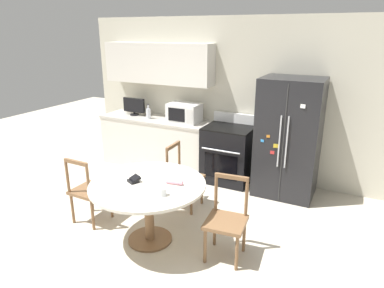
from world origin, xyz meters
TOP-DOWN VIEW (x-y plane):
  - ground_plane at (0.00, 0.00)m, footprint 14.00×14.00m
  - back_wall at (-0.31, 2.59)m, footprint 5.20×0.44m
  - kitchen_counter at (-1.20, 2.29)m, footprint 2.03×0.64m
  - refrigerator at (1.14, 2.23)m, footprint 0.87×0.73m
  - oven_range at (0.20, 2.26)m, footprint 0.76×0.68m
  - microwave at (-0.62, 2.29)m, footprint 0.53×0.38m
  - countertop_tv at (-1.67, 2.31)m, footprint 0.44×0.16m
  - counter_bottle at (-1.29, 2.21)m, footprint 0.08×0.08m
  - dining_table at (-0.00, 0.24)m, footprint 1.32×1.32m
  - dining_chair_left at (-0.92, 0.25)m, footprint 0.43×0.43m
  - dining_chair_right at (0.91, 0.37)m, footprint 0.46×0.46m
  - dining_chair_far at (-0.03, 1.16)m, footprint 0.43×0.43m
  - candle_glass at (0.31, 0.05)m, footprint 0.08×0.08m
  - folded_napkin at (0.29, 0.34)m, footprint 0.19×0.08m
  - wallet at (-0.15, 0.19)m, footprint 0.16×0.17m

SIDE VIEW (x-z plane):
  - ground_plane at x=0.00m, z-range 0.00..0.00m
  - dining_chair_left at x=-0.92m, z-range -0.02..0.89m
  - dining_chair_right at x=0.91m, z-range -0.02..0.89m
  - dining_chair_far at x=-0.03m, z-range -0.02..0.89m
  - kitchen_counter at x=-1.20m, z-range 0.00..0.90m
  - oven_range at x=0.20m, z-range -0.07..1.01m
  - dining_table at x=0.00m, z-range 0.24..0.99m
  - folded_napkin at x=0.29m, z-range 0.74..0.80m
  - wallet at x=-0.15m, z-range 0.74..0.81m
  - candle_glass at x=0.31m, z-range 0.74..0.82m
  - refrigerator at x=1.14m, z-range 0.00..1.76m
  - counter_bottle at x=-1.29m, z-range 0.87..1.13m
  - microwave at x=-0.62m, z-range 0.90..1.21m
  - countertop_tv at x=-1.67m, z-range 0.91..1.23m
  - back_wall at x=-0.31m, z-range 0.14..2.74m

